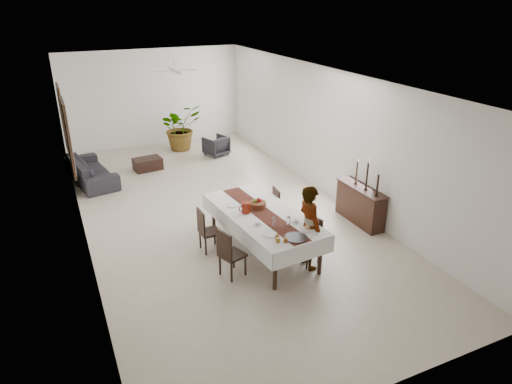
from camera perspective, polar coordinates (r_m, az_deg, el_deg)
name	(u,v)px	position (r m, az deg, el deg)	size (l,w,h in m)	color
floor	(217,211)	(11.04, -4.93, -2.39)	(6.00, 12.00, 0.00)	beige
ceiling	(212,76)	(10.07, -5.57, 14.22)	(6.00, 12.00, 0.02)	silver
wall_back	(153,98)	(16.06, -12.69, 11.41)	(6.00, 0.02, 3.20)	white
wall_front	(389,291)	(5.70, 16.26, -11.75)	(6.00, 0.02, 3.20)	white
wall_left	(74,167)	(9.92, -21.75, 2.93)	(0.02, 12.00, 3.20)	white
wall_right	(326,132)	(11.74, 8.78, 7.37)	(0.02, 12.00, 3.20)	white
dining_table_top	(262,215)	(9.00, 0.81, -2.85)	(1.11, 2.67, 0.06)	black
table_leg_fl	(275,270)	(8.05, 2.40, -9.77)	(0.08, 0.08, 0.78)	black
table_leg_fr	(320,256)	(8.54, 8.03, -7.90)	(0.08, 0.08, 0.78)	black
table_leg_bl	(214,214)	(10.00, -5.33, -2.81)	(0.08, 0.08, 0.78)	black
table_leg_br	(253,205)	(10.40, -0.44, -1.63)	(0.08, 0.08, 0.78)	black
tablecloth_top	(262,213)	(8.99, 0.81, -2.66)	(1.31, 2.87, 0.01)	white
tablecloth_drape_left	(233,228)	(8.78, -2.87, -4.53)	(0.01, 2.87, 0.33)	white
tablecloth_drape_right	(290,213)	(9.38, 4.23, -2.67)	(0.01, 2.87, 0.33)	white
tablecloth_drape_near	(304,253)	(8.02, 6.04, -7.59)	(1.31, 0.01, 0.33)	white
tablecloth_drape_far	(230,195)	(10.20, -3.28, -0.41)	(1.31, 0.01, 0.33)	silver
table_runner	(262,213)	(8.99, 0.81, -2.61)	(0.39, 2.78, 0.00)	#5A2619
red_pitcher	(246,208)	(8.95, -1.27, -1.97)	(0.17, 0.17, 0.22)	maroon
pitcher_handle	(242,209)	(8.91, -1.80, -2.10)	(0.13, 0.13, 0.02)	maroon
wine_glass_near	(289,222)	(8.46, 4.08, -3.71)	(0.08, 0.08, 0.19)	white
wine_glass_mid	(274,222)	(8.43, 2.28, -3.80)	(0.08, 0.08, 0.19)	white
teacup_right	(296,221)	(8.63, 4.98, -3.62)	(0.10, 0.10, 0.07)	silver
saucer_right	(296,222)	(8.65, 4.97, -3.78)	(0.17, 0.17, 0.01)	silver
teacup_left	(258,223)	(8.52, 0.20, -3.91)	(0.10, 0.10, 0.07)	silver
saucer_left	(258,224)	(8.53, 0.20, -4.07)	(0.17, 0.17, 0.01)	white
plate_near_right	(307,229)	(8.42, 6.45, -4.61)	(0.27, 0.27, 0.02)	white
bread_near_right	(307,227)	(8.41, 6.46, -4.43)	(0.10, 0.10, 0.10)	tan
plate_near_left	(270,234)	(8.20, 1.76, -5.31)	(0.27, 0.27, 0.02)	silver
plate_far_left	(232,205)	(9.31, -3.00, -1.62)	(0.27, 0.27, 0.02)	silver
serving_tray	(296,238)	(8.11, 5.02, -5.69)	(0.40, 0.40, 0.02)	#414146
jam_jar_a	(285,240)	(7.95, 3.70, -6.04)	(0.07, 0.07, 0.08)	brown
jam_jar_b	(278,240)	(7.95, 2.77, -6.04)	(0.07, 0.07, 0.08)	#865C13
jam_jar_c	(277,237)	(8.05, 2.68, -5.60)	(0.07, 0.07, 0.08)	brown
fruit_basket	(258,205)	(9.20, 0.23, -1.58)	(0.33, 0.33, 0.11)	brown
fruit_red	(259,200)	(9.20, 0.34, -1.01)	(0.10, 0.10, 0.10)	maroon
fruit_green	(255,201)	(9.18, -0.12, -1.09)	(0.09, 0.09, 0.09)	olive
chair_right_near_seat	(307,244)	(8.83, 6.41, -6.47)	(0.40, 0.40, 0.05)	black
chair_right_near_leg_fl	(319,254)	(8.95, 7.83, -7.71)	(0.04, 0.04, 0.39)	black
chair_right_near_leg_fr	(306,248)	(9.14, 6.30, -6.94)	(0.04, 0.04, 0.39)	black
chair_right_near_leg_bl	(307,260)	(8.74, 6.40, -8.46)	(0.04, 0.04, 0.39)	black
chair_right_near_leg_br	(295,253)	(8.93, 4.87, -7.65)	(0.04, 0.04, 0.39)	black
chair_right_near_back	(314,229)	(8.82, 7.29, -4.55)	(0.40, 0.04, 0.50)	black
chair_right_far_seat	(268,212)	(10.01, 1.54, -2.51)	(0.40, 0.40, 0.05)	black
chair_right_far_leg_fl	(278,223)	(10.03, 2.72, -3.89)	(0.04, 0.04, 0.39)	black
chair_right_far_leg_fr	(272,217)	(10.30, 2.07, -3.11)	(0.04, 0.04, 0.39)	black
chair_right_far_leg_bl	(264,225)	(9.93, 0.96, -4.17)	(0.04, 0.04, 0.39)	black
chair_right_far_leg_br	(259,219)	(10.20, 0.36, -3.37)	(0.04, 0.04, 0.39)	black
chair_right_far_back	(276,200)	(9.96, 2.53, -0.97)	(0.40, 0.04, 0.51)	black
chair_left_near_seat	(232,255)	(8.42, -2.97, -7.86)	(0.41, 0.41, 0.05)	black
chair_left_near_leg_fl	(220,265)	(8.56, -4.53, -9.10)	(0.04, 0.04, 0.40)	black
chair_left_near_leg_fr	(232,273)	(8.34, -3.07, -10.02)	(0.04, 0.04, 0.40)	black
chair_left_near_leg_bl	(234,259)	(8.74, -2.80, -8.32)	(0.04, 0.04, 0.40)	black
chair_left_near_leg_br	(245,266)	(8.52, -1.33, -9.19)	(0.04, 0.04, 0.40)	black
chair_left_near_back	(224,245)	(8.18, -4.01, -6.64)	(0.41, 0.04, 0.52)	black
chair_left_far_seat	(210,232)	(9.25, -5.79, -5.00)	(0.39, 0.39, 0.04)	black
chair_left_far_leg_fl	(200,240)	(9.44, -6.99, -5.93)	(0.04, 0.04, 0.39)	black
chair_left_far_leg_fr	(206,247)	(9.18, -6.30, -6.81)	(0.04, 0.04, 0.39)	black
chair_left_far_leg_bl	(215,236)	(9.54, -5.19, -5.52)	(0.04, 0.04, 0.39)	black
chair_left_far_leg_br	(221,243)	(9.28, -4.45, -6.39)	(0.04, 0.04, 0.39)	black
chair_left_far_back	(201,222)	(9.08, -6.90, -3.75)	(0.39, 0.04, 0.50)	black
woman	(309,227)	(8.54, 6.69, -4.41)	(0.60, 0.40, 1.66)	gray
sideboard_body	(360,205)	(10.60, 12.89, -1.62)	(0.37, 1.37, 0.82)	black
sideboard_top	(362,188)	(10.43, 13.10, 0.50)	(0.40, 1.43, 0.03)	black
candlestick_near_base	(376,195)	(10.06, 14.82, -0.37)	(0.09, 0.09, 0.03)	black
candlestick_near_shaft	(378,185)	(9.97, 14.96, 0.90)	(0.05, 0.05, 0.46)	black
candlestick_near_candle	(379,173)	(9.88, 15.12, 2.32)	(0.03, 0.03, 0.07)	white
candlestick_mid_base	(366,189)	(10.32, 13.56, 0.37)	(0.09, 0.09, 0.03)	black
candlestick_mid_shaft	(367,176)	(10.21, 13.73, 1.98)	(0.05, 0.05, 0.59)	black
candlestick_mid_candle	(369,161)	(10.09, 13.91, 3.74)	(0.03, 0.03, 0.07)	white
candlestick_far_base	(356,183)	(10.59, 12.37, 1.08)	(0.09, 0.09, 0.03)	black
candlestick_far_shaft	(357,172)	(10.49, 12.49, 2.42)	(0.05, 0.05, 0.50)	black
candlestick_far_candle	(358,160)	(10.39, 12.63, 3.90)	(0.03, 0.03, 0.07)	beige
sofa	(91,170)	(13.43, -19.92, 2.58)	(2.28, 0.89, 0.67)	#2C292F
armchair	(216,146)	(14.85, -5.02, 5.78)	(0.67, 0.69, 0.62)	#2A272D
coffee_table	(148,164)	(13.94, -13.39, 3.44)	(0.80, 0.53, 0.35)	black
potted_plant	(180,127)	(15.49, -9.42, 8.01)	(1.36, 1.18, 1.51)	#275E25
mirror_frame_near	(68,138)	(12.03, -22.41, 6.25)	(0.06, 1.05, 1.85)	black
mirror_glass_near	(70,138)	(12.03, -22.24, 6.28)	(0.01, 0.90, 1.70)	white
mirror_frame_far	(63,118)	(14.06, -23.01, 8.46)	(0.06, 1.05, 1.85)	black
mirror_glass_far	(64,118)	(14.06, -22.86, 8.48)	(0.01, 0.90, 1.70)	silver
fan_rod	(174,63)	(12.93, -10.19, 15.56)	(0.04, 0.04, 0.20)	white
fan_hub	(175,71)	(12.96, -10.13, 14.68)	(0.16, 0.16, 0.08)	white
fan_blade_n	(171,69)	(13.29, -10.54, 14.87)	(0.10, 0.55, 0.01)	silver
fan_blade_s	(178,73)	(12.62, -9.69, 14.49)	(0.10, 0.55, 0.01)	silver
fan_blade_e	(187,70)	(13.05, -8.60, 14.84)	(0.55, 0.10, 0.01)	silver
fan_blade_w	(162,72)	(12.87, -11.67, 14.51)	(0.55, 0.10, 0.01)	white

